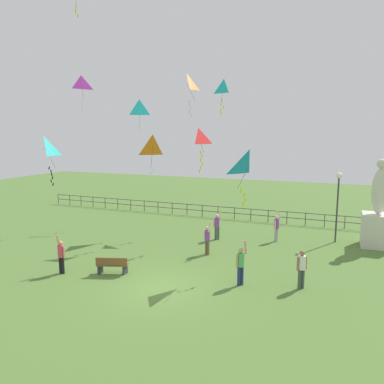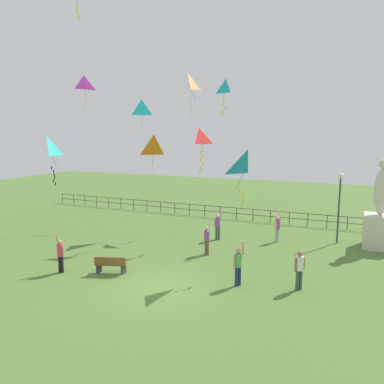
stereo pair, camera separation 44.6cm
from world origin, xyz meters
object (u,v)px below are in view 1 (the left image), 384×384
Objects in this scene: person_4 at (61,254)px; person_2 at (207,238)px; lamppost at (338,192)px; kite_5 at (198,138)px; park_bench at (112,265)px; kite_6 at (81,84)px; person_0 at (217,225)px; kite_8 at (187,85)px; person_1 at (302,267)px; person_5 at (276,226)px; kite_2 at (224,88)px; kite_1 at (139,109)px; kite_0 at (249,166)px; person_3 at (241,263)px; kite_4 at (45,149)px; statue_monument at (378,219)px; kite_3 at (153,147)px.

person_2 is at bearing 43.77° from person_4.
lamppost is 1.64× the size of kite_5.
park_bench is 5.50m from person_2.
person_0 is at bearing -5.48° from kite_6.
person_1 is at bearing -40.60° from kite_8.
person_5 is 10.49m from kite_2.
person_2 is 0.75× the size of kite_2.
kite_6 is at bearing -144.39° from kite_1.
kite_5 reaches higher than lamppost.
lamppost is 1.80× the size of kite_1.
kite_6 reaches higher than kite_0.
person_3 is 0.77× the size of kite_0.
statue_monument is at bearing 12.48° from kite_4.
person_2 is (3.19, 4.45, 0.48)m from park_bench.
person_5 is at bearing 9.46° from kite_3.
kite_2 is at bearing 111.44° from person_3.
park_bench is at bearing -126.83° from person_5.
park_bench is 12.79m from kite_8.
lamppost is 10.58m from kite_2.
statue_monument is 2.60× the size of person_3.
lamppost is 9.07m from kite_5.
person_1 is 17.77m from kite_1.
kite_1 is at bearing 35.61° from kite_6.
kite_4 is at bearing -171.58° from kite_5.
statue_monument is 2.69× the size of person_5.
kite_4 reaches higher than lamppost.
statue_monument is at bearing 38.67° from park_bench.
kite_5 is (6.51, -4.38, -2.12)m from kite_1.
lamppost is (-2.25, 0.09, 1.51)m from statue_monument.
statue_monument is at bearing -11.65° from kite_2.
person_2 is (-6.54, -5.22, -2.21)m from lamppost.
kite_0 is 1.01× the size of kite_3.
person_3 is at bearing 9.80° from park_bench.
person_1 is at bearing -27.86° from person_2.
kite_8 is (-1.62, -2.90, -0.09)m from kite_2.
kite_2 reaches higher than person_1.
person_5 is at bearing -3.26° from kite_8.
statue_monument is at bearing 36.06° from person_4.
kite_2 is (-0.98, 4.19, 8.89)m from person_0.
statue_monument is 21.83m from kite_6.
lamppost is at bearing 14.23° from kite_4.
person_1 is at bearing -56.27° from kite_2.
person_4 is at bearing -143.94° from statue_monument.
person_4 is at bearing -43.25° from kite_4.
person_5 is 0.60× the size of kite_4.
person_1 is at bearing -35.27° from kite_1.
person_3 is 0.62× the size of kite_4.
kite_8 reaches higher than kite_5.
person_3 is at bearing -92.69° from person_5.
kite_6 is (-11.25, 4.08, 9.30)m from person_2.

